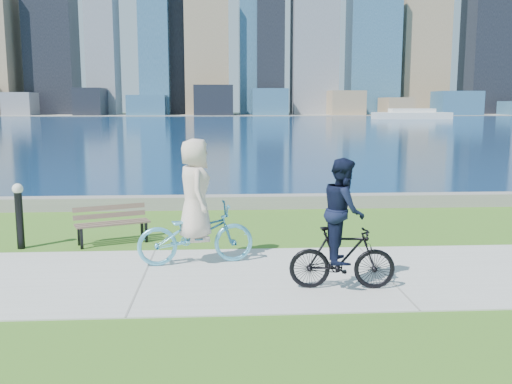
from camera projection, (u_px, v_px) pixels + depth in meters
ground at (143, 279)px, 9.30m from camera, size 320.00×320.00×0.00m
concrete_path at (143, 278)px, 9.30m from camera, size 80.00×3.50×0.02m
seawall at (173, 203)px, 15.39m from camera, size 90.00×0.50×0.35m
bay_water at (211, 123)px, 80.29m from camera, size 320.00×131.00×0.01m
far_shore at (215, 114)px, 137.47m from camera, size 320.00×30.00×0.12m
city_skyline at (215, 23)px, 134.11m from camera, size 182.43×22.71×76.00m
ferry_far at (412, 115)px, 100.73m from camera, size 13.51×3.86×1.83m
park_bench at (112, 221)px, 11.61m from camera, size 1.55×1.02×0.76m
bollard_lamp at (19, 212)px, 11.12m from camera, size 0.21×0.21×1.30m
cyclist_woman at (195, 218)px, 10.01m from camera, size 1.03×2.14×2.22m
cyclist_man at (343, 234)px, 8.63m from camera, size 0.66×1.64×2.02m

